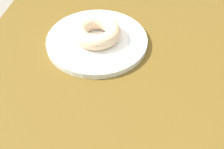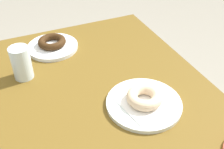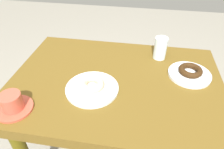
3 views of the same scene
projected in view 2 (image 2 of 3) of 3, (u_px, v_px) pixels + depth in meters
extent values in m
cube|color=brown|center=(106.00, 101.00, 0.92)|extent=(1.00, 0.71, 0.06)
cylinder|color=#584D0D|center=(120.00, 87.00, 1.54)|extent=(0.06, 0.06, 0.67)
cylinder|color=#584D0D|center=(26.00, 115.00, 1.37)|extent=(0.06, 0.06, 0.67)
cylinder|color=white|center=(144.00, 104.00, 0.86)|extent=(0.24, 0.24, 0.01)
cube|color=white|center=(144.00, 102.00, 0.86)|extent=(0.17, 0.17, 0.00)
torus|color=beige|center=(144.00, 97.00, 0.85)|extent=(0.11, 0.11, 0.03)
cylinder|color=white|center=(53.00, 47.00, 1.12)|extent=(0.20, 0.20, 0.01)
cube|color=white|center=(52.00, 45.00, 1.12)|extent=(0.16, 0.16, 0.00)
torus|color=#37210E|center=(52.00, 42.00, 1.11)|extent=(0.11, 0.11, 0.03)
cylinder|color=silver|center=(21.00, 63.00, 0.94)|extent=(0.07, 0.07, 0.12)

